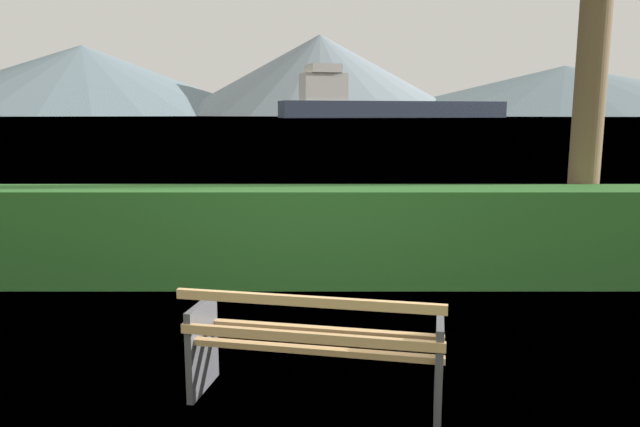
{
  "coord_description": "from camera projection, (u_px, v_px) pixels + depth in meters",
  "views": [
    {
      "loc": [
        0.03,
        -4.02,
        2.05
      ],
      "look_at": [
        0.0,
        2.25,
        0.98
      ],
      "focal_mm": 33.27,
      "sensor_mm": 36.0,
      "label": 1
    }
  ],
  "objects": [
    {
      "name": "ground_plane",
      "position": [
        319.0,
        398.0,
        4.31
      ],
      "size": [
        1400.0,
        1400.0,
        0.0
      ],
      "primitive_type": "plane",
      "color": "#4C6B33"
    },
    {
      "name": "water_surface",
      "position": [
        322.0,
        117.0,
        308.17
      ],
      "size": [
        620.0,
        620.0,
        0.0
      ],
      "primitive_type": "plane",
      "color": "slate",
      "rests_on": "ground_plane"
    },
    {
      "name": "park_bench",
      "position": [
        317.0,
        346.0,
        4.18
      ],
      "size": [
        1.88,
        0.91,
        0.87
      ],
      "color": "tan",
      "rests_on": "ground_plane"
    },
    {
      "name": "hedge_row",
      "position": [
        320.0,
        236.0,
        7.19
      ],
      "size": [
        11.88,
        0.8,
        1.16
      ],
      "primitive_type": "cube",
      "color": "#2D6B28",
      "rests_on": "ground_plane"
    },
    {
      "name": "cargo_ship_large",
      "position": [
        380.0,
        103.0,
        286.79
      ],
      "size": [
        113.43,
        43.99,
        24.56
      ],
      "color": "#2D384C",
      "rests_on": "water_surface"
    },
    {
      "name": "distant_hills",
      "position": [
        300.0,
        83.0,
        562.17
      ],
      "size": [
        837.52,
        403.39,
        73.85
      ],
      "color": "slate",
      "rests_on": "ground_plane"
    }
  ]
}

